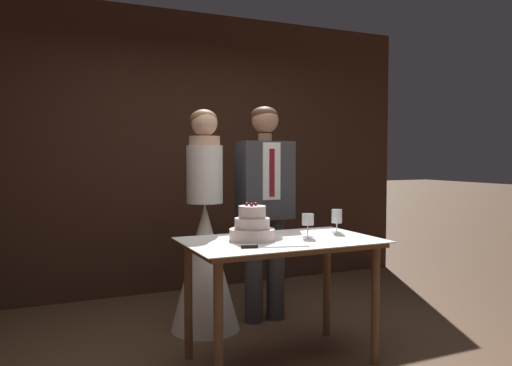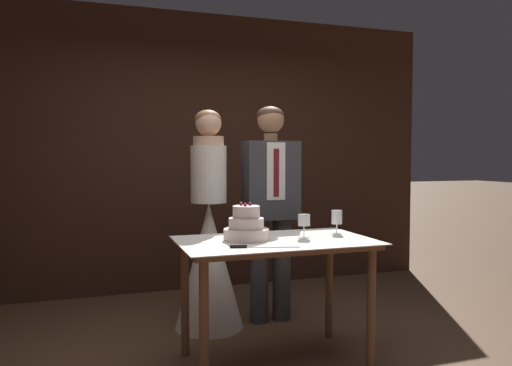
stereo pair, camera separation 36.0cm
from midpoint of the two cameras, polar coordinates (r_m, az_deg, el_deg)
wall_back at (r=5.15m, az=-10.47°, el=3.51°), size 5.11×0.12×2.80m
cake_table at (r=3.30m, az=-0.30°, el=-8.33°), size 1.27×0.77×0.81m
tiered_cake at (r=3.25m, az=-3.63°, el=-5.04°), size 0.30×0.30×0.25m
cake_knife at (r=2.99m, az=-2.76°, el=-7.29°), size 0.41×0.13×0.02m
wine_glass_near at (r=3.58m, az=6.39°, el=-3.88°), size 0.07×0.07×0.17m
wine_glass_middle at (r=3.35m, az=2.89°, el=-4.35°), size 0.08×0.08×0.16m
bride at (r=3.96m, az=-8.48°, el=-7.55°), size 0.54×0.54×1.72m
groom at (r=4.07m, az=-1.51°, el=-1.83°), size 0.44×0.25×1.76m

